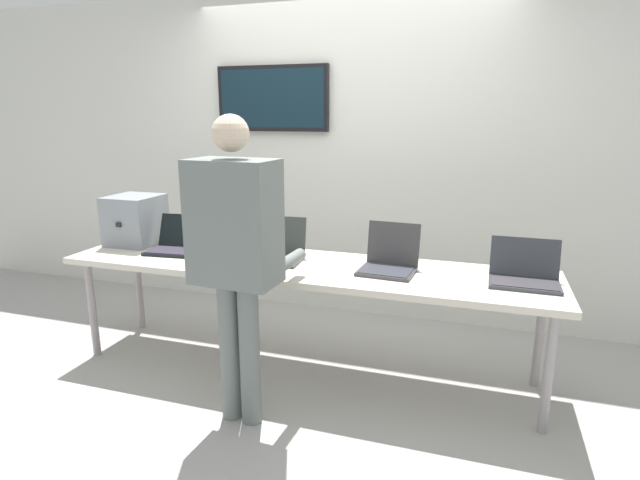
{
  "coord_description": "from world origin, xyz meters",
  "views": [
    {
      "loc": [
        1.05,
        -2.87,
        1.64
      ],
      "look_at": [
        0.06,
        0.19,
        0.84
      ],
      "focal_mm": 28.35,
      "sensor_mm": 36.0,
      "label": 1
    }
  ],
  "objects_px": {
    "laptop_station_0": "(176,243)",
    "person": "(236,245)",
    "workbench": "(302,271)",
    "laptop_station_2": "(389,260)",
    "laptop_station_1": "(278,251)",
    "laptop_station_3": "(524,274)",
    "equipment_box": "(135,220)"
  },
  "relations": [
    {
      "from": "laptop_station_0",
      "to": "person",
      "type": "bearing_deg",
      "value": -39.37
    },
    {
      "from": "laptop_station_1",
      "to": "person",
      "type": "height_order",
      "value": "person"
    },
    {
      "from": "laptop_station_2",
      "to": "equipment_box",
      "type": "bearing_deg",
      "value": 177.27
    },
    {
      "from": "workbench",
      "to": "equipment_box",
      "type": "distance_m",
      "value": 1.35
    },
    {
      "from": "workbench",
      "to": "laptop_station_0",
      "type": "xyz_separation_m",
      "value": [
        -0.93,
        0.04,
        0.1
      ]
    },
    {
      "from": "laptop_station_1",
      "to": "laptop_station_3",
      "type": "xyz_separation_m",
      "value": [
        1.49,
        -0.02,
        -0.01
      ]
    },
    {
      "from": "laptop_station_2",
      "to": "laptop_station_3",
      "type": "height_order",
      "value": "laptop_station_2"
    },
    {
      "from": "laptop_station_1",
      "to": "laptop_station_2",
      "type": "bearing_deg",
      "value": -0.94
    },
    {
      "from": "laptop_station_3",
      "to": "laptop_station_2",
      "type": "bearing_deg",
      "value": 179.74
    },
    {
      "from": "workbench",
      "to": "laptop_station_1",
      "type": "distance_m",
      "value": 0.22
    },
    {
      "from": "laptop_station_1",
      "to": "laptop_station_2",
      "type": "height_order",
      "value": "laptop_station_2"
    },
    {
      "from": "equipment_box",
      "to": "laptop_station_2",
      "type": "xyz_separation_m",
      "value": [
        1.87,
        -0.09,
        -0.11
      ]
    },
    {
      "from": "laptop_station_0",
      "to": "laptop_station_1",
      "type": "height_order",
      "value": "laptop_station_1"
    },
    {
      "from": "equipment_box",
      "to": "person",
      "type": "relative_size",
      "value": 0.22
    },
    {
      "from": "laptop_station_0",
      "to": "laptop_station_1",
      "type": "relative_size",
      "value": 1.09
    },
    {
      "from": "laptop_station_0",
      "to": "laptop_station_2",
      "type": "bearing_deg",
      "value": 0.04
    },
    {
      "from": "laptop_station_3",
      "to": "person",
      "type": "xyz_separation_m",
      "value": [
        -1.44,
        -0.66,
        0.21
      ]
    },
    {
      "from": "person",
      "to": "laptop_station_0",
      "type": "bearing_deg",
      "value": 140.63
    },
    {
      "from": "laptop_station_0",
      "to": "person",
      "type": "distance_m",
      "value": 1.06
    },
    {
      "from": "person",
      "to": "workbench",
      "type": "bearing_deg",
      "value": 78.23
    },
    {
      "from": "laptop_station_0",
      "to": "laptop_station_2",
      "type": "relative_size",
      "value": 1.07
    },
    {
      "from": "laptop_station_1",
      "to": "person",
      "type": "relative_size",
      "value": 0.2
    },
    {
      "from": "equipment_box",
      "to": "laptop_station_1",
      "type": "relative_size",
      "value": 1.07
    },
    {
      "from": "person",
      "to": "laptop_station_1",
      "type": "bearing_deg",
      "value": 94.42
    },
    {
      "from": "laptop_station_2",
      "to": "person",
      "type": "height_order",
      "value": "person"
    },
    {
      "from": "workbench",
      "to": "laptop_station_0",
      "type": "height_order",
      "value": "laptop_station_0"
    },
    {
      "from": "equipment_box",
      "to": "laptop_station_0",
      "type": "distance_m",
      "value": 0.42
    },
    {
      "from": "workbench",
      "to": "laptop_station_2",
      "type": "height_order",
      "value": "laptop_station_2"
    },
    {
      "from": "equipment_box",
      "to": "person",
      "type": "bearing_deg",
      "value": -32.05
    },
    {
      "from": "workbench",
      "to": "equipment_box",
      "type": "bearing_deg",
      "value": 174.48
    },
    {
      "from": "laptop_station_0",
      "to": "person",
      "type": "relative_size",
      "value": 0.22
    },
    {
      "from": "laptop_station_1",
      "to": "laptop_station_3",
      "type": "relative_size",
      "value": 0.9
    }
  ]
}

